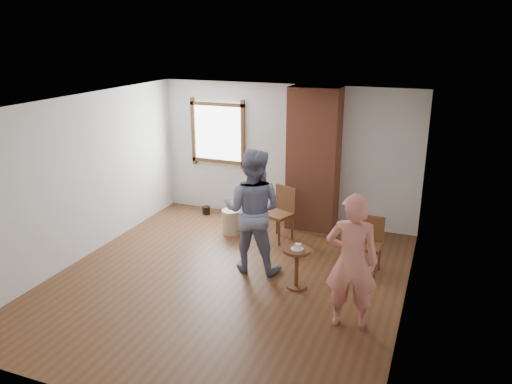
% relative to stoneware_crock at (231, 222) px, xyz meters
% --- Properties ---
extents(ground, '(5.50, 5.50, 0.00)m').
position_rel_stoneware_crock_xyz_m(ground, '(0.67, -1.68, -0.22)').
color(ground, brown).
rests_on(ground, ground).
extents(room_shell, '(5.04, 5.52, 2.62)m').
position_rel_stoneware_crock_xyz_m(room_shell, '(0.62, -1.08, 1.59)').
color(room_shell, silver).
rests_on(room_shell, ground).
extents(brick_chimney, '(0.90, 0.50, 2.60)m').
position_rel_stoneware_crock_xyz_m(brick_chimney, '(1.27, 0.82, 1.08)').
color(brick_chimney, '#AB593C').
rests_on(brick_chimney, ground).
extents(stoneware_crock, '(0.40, 0.40, 0.44)m').
position_rel_stoneware_crock_xyz_m(stoneware_crock, '(0.00, 0.00, 0.00)').
color(stoneware_crock, tan).
rests_on(stoneware_crock, ground).
extents(dark_pot, '(0.19, 0.19, 0.16)m').
position_rel_stoneware_crock_xyz_m(dark_pot, '(-0.87, 0.72, -0.14)').
color(dark_pot, black).
rests_on(dark_pot, ground).
extents(dining_chair_left, '(0.57, 0.57, 0.94)m').
position_rel_stoneware_crock_xyz_m(dining_chair_left, '(0.91, 0.10, 0.31)').
color(dining_chair_left, brown).
rests_on(dining_chair_left, ground).
extents(dining_chair_right, '(0.42, 0.42, 0.85)m').
position_rel_stoneware_crock_xyz_m(dining_chair_right, '(2.54, -0.57, 0.26)').
color(dining_chair_right, brown).
rests_on(dining_chair_right, ground).
extents(side_table, '(0.40, 0.40, 0.60)m').
position_rel_stoneware_crock_xyz_m(side_table, '(1.69, -1.51, 0.18)').
color(side_table, brown).
rests_on(side_table, ground).
extents(cake_plate, '(0.18, 0.18, 0.01)m').
position_rel_stoneware_crock_xyz_m(cake_plate, '(1.69, -1.51, 0.38)').
color(cake_plate, white).
rests_on(cake_plate, side_table).
extents(cake_slice, '(0.08, 0.07, 0.06)m').
position_rel_stoneware_crock_xyz_m(cake_slice, '(1.70, -1.51, 0.42)').
color(cake_slice, white).
rests_on(cake_slice, cake_plate).
extents(man, '(0.97, 0.78, 1.90)m').
position_rel_stoneware_crock_xyz_m(man, '(0.88, -1.17, 0.73)').
color(man, '#16183D').
rests_on(man, ground).
extents(person_pink, '(0.69, 0.51, 1.74)m').
position_rel_stoneware_crock_xyz_m(person_pink, '(2.57, -2.19, 0.65)').
color(person_pink, '#DD7F6E').
rests_on(person_pink, ground).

